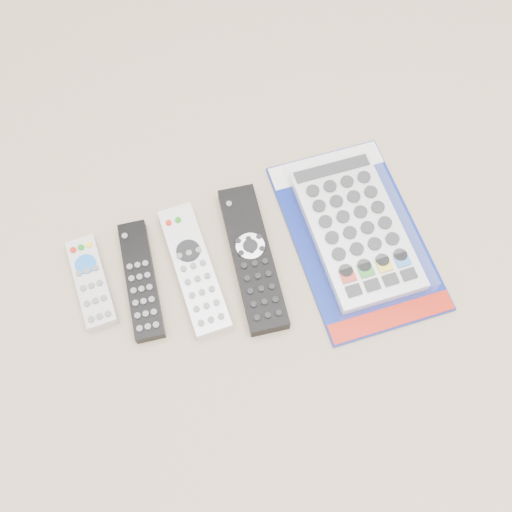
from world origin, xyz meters
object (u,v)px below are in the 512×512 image
object	(u,v)px
remote_slim_black	(141,280)
jumbo_remote_packaged	(356,228)
remote_large_black	(252,258)
remote_silver_dvd	(194,269)
remote_small_grey	(92,282)

from	to	relation	value
remote_slim_black	jumbo_remote_packaged	bearing A→B (deg)	0.73
remote_large_black	remote_silver_dvd	bearing A→B (deg)	179.17
remote_small_grey	jumbo_remote_packaged	bearing A→B (deg)	-8.13
remote_slim_black	remote_silver_dvd	size ratio (longest dim) A/B	0.90
remote_silver_dvd	remote_slim_black	bearing A→B (deg)	173.22
remote_large_black	remote_small_grey	bearing A→B (deg)	176.42
remote_small_grey	remote_silver_dvd	world-z (taller)	remote_silver_dvd
remote_silver_dvd	jumbo_remote_packaged	world-z (taller)	jumbo_remote_packaged
remote_silver_dvd	remote_large_black	xyz separation A→B (m)	(0.09, -0.01, 0.00)
remote_slim_black	remote_large_black	size ratio (longest dim) A/B	0.79
remote_silver_dvd	jumbo_remote_packaged	bearing A→B (deg)	-4.37
remote_small_grey	remote_slim_black	size ratio (longest dim) A/B	0.76
remote_silver_dvd	remote_large_black	world-z (taller)	remote_large_black
jumbo_remote_packaged	remote_small_grey	bearing A→B (deg)	175.06
remote_small_grey	remote_slim_black	distance (m)	0.07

